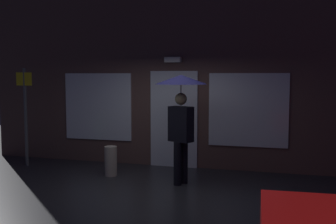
{
  "coord_description": "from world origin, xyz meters",
  "views": [
    {
      "loc": [
        2.33,
        -6.59,
        2.11
      ],
      "look_at": [
        0.26,
        0.78,
        1.4
      ],
      "focal_mm": 42.73,
      "sensor_mm": 36.0,
      "label": 1
    }
  ],
  "objects": [
    {
      "name": "building_facade",
      "position": [
        -0.0,
        2.35,
        2.06
      ],
      "size": [
        9.39,
        0.48,
        4.17
      ],
      "color": "brown",
      "rests_on": "ground"
    },
    {
      "name": "street_sign_post",
      "position": [
        -3.34,
        1.37,
        1.29
      ],
      "size": [
        0.4,
        0.07,
        2.27
      ],
      "color": "#595B60",
      "rests_on": "ground"
    },
    {
      "name": "ground_plane",
      "position": [
        0.0,
        0.0,
        0.0
      ],
      "size": [
        18.0,
        18.0,
        0.0
      ],
      "primitive_type": "plane",
      "color": "#26262B"
    },
    {
      "name": "person_with_umbrella",
      "position": [
        0.51,
        0.78,
        1.6
      ],
      "size": [
        1.0,
        1.0,
        2.11
      ],
      "rotation": [
        0.0,
        0.0,
        -0.44
      ],
      "color": "black",
      "rests_on": "ground"
    },
    {
      "name": "sidewalk_bollard",
      "position": [
        -1.06,
        1.01,
        0.31
      ],
      "size": [
        0.26,
        0.26,
        0.62
      ],
      "primitive_type": "cylinder",
      "color": "#B2A899",
      "rests_on": "ground"
    }
  ]
}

